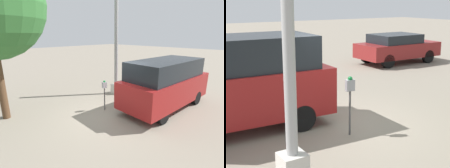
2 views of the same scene
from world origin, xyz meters
TOP-DOWN VIEW (x-y plane):
  - ground_plane at (0.00, 0.00)m, footprint 80.00×80.00m
  - parking_meter_near at (0.38, 0.52)m, footprint 0.22×0.14m
  - lamp_post at (2.45, 1.79)m, footprint 0.44×0.44m
  - parked_van at (2.58, -1.22)m, footprint 4.86×2.15m

SIDE VIEW (x-z plane):
  - ground_plane at x=0.00m, z-range 0.00..0.00m
  - parking_meter_near at x=0.38m, z-range 0.33..1.73m
  - parked_van at x=2.58m, z-range 0.07..2.32m
  - lamp_post at x=2.45m, z-range -0.69..4.84m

